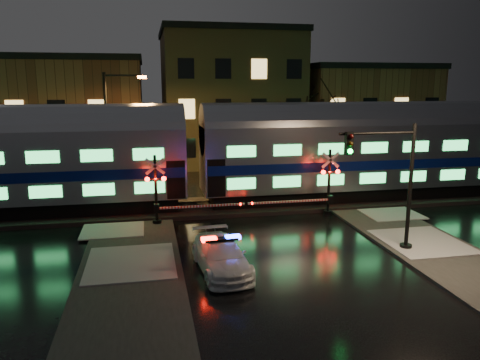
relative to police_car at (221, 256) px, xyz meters
name	(u,v)px	position (x,y,z in m)	size (l,w,h in m)	color
ground	(268,233)	(3.00, 4.26, -0.64)	(120.00, 120.00, 0.00)	black
ballast	(247,205)	(3.00, 9.26, -0.52)	(90.00, 4.20, 0.24)	black
sidewalk_left	(129,297)	(-3.50, -1.74, -0.58)	(4.00, 20.00, 0.12)	#2D2D2D
sidewalk_right	(465,268)	(9.50, -1.74, -0.58)	(4.00, 20.00, 0.12)	#2D2D2D
building_left	(61,115)	(-10.00, 26.26, 3.86)	(14.00, 10.00, 9.00)	brown
building_mid	(229,100)	(5.00, 26.76, 5.11)	(12.00, 11.00, 11.50)	brown
building_right	(359,114)	(18.00, 26.26, 3.61)	(12.00, 10.00, 8.50)	brown
train	(193,152)	(-0.12, 9.26, 2.74)	(51.00, 3.12, 5.92)	black
police_car	(221,256)	(0.00, 0.00, 0.00)	(2.11, 4.50, 1.42)	white
crossing_signal_right	(323,189)	(6.72, 6.56, 0.88)	(5.24, 0.63, 3.71)	black
crossing_signal_left	(163,197)	(-1.96, 6.56, 0.87)	(5.20, 0.63, 3.68)	black
traffic_light	(392,186)	(7.48, 0.66, 2.33)	(3.62, 0.67, 5.59)	black
streetlight	(111,127)	(-4.82, 13.26, 3.92)	(2.65, 0.28, 7.91)	black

